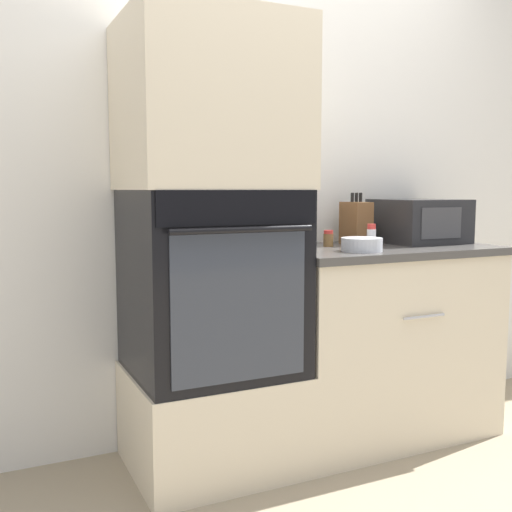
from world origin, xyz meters
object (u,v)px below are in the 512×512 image
at_px(microwave, 419,221).
at_px(condiment_jar_far, 288,241).
at_px(condiment_jar_near, 371,236).
at_px(wall_oven, 211,281).
at_px(condiment_jar_mid, 363,234).
at_px(knife_block, 356,223).
at_px(bowl, 362,245).
at_px(condiment_jar_back, 328,239).

bearing_deg(microwave, condiment_jar_far, 178.55).
xyz_separation_m(microwave, condiment_jar_near, (-0.38, -0.12, -0.06)).
bearing_deg(condiment_jar_near, microwave, 17.59).
height_order(wall_oven, condiment_jar_mid, wall_oven).
relative_size(condiment_jar_mid, condiment_jar_far, 1.36).
distance_m(knife_block, condiment_jar_mid, 0.15).
bearing_deg(condiment_jar_mid, bowl, -126.27).
height_order(wall_oven, condiment_jar_near, wall_oven).
distance_m(microwave, condiment_jar_mid, 0.28).
bearing_deg(microwave, knife_block, 170.44).
distance_m(microwave, knife_block, 0.34).
relative_size(condiment_jar_near, condiment_jar_back, 1.43).
bearing_deg(condiment_jar_far, bowl, -48.38).
xyz_separation_m(microwave, condiment_jar_mid, (-0.23, 0.14, -0.07)).
bearing_deg(knife_block, wall_oven, -170.30).
xyz_separation_m(bowl, condiment_jar_mid, (0.28, 0.38, 0.01)).
relative_size(knife_block, condiment_jar_mid, 2.89).
bearing_deg(condiment_jar_mid, condiment_jar_near, -118.69).
xyz_separation_m(wall_oven, condiment_jar_far, (0.41, 0.10, 0.14)).
bearing_deg(condiment_jar_mid, condiment_jar_back, -155.83).
bearing_deg(wall_oven, condiment_jar_near, -2.83).
distance_m(bowl, condiment_jar_near, 0.18).
xyz_separation_m(microwave, condiment_jar_back, (-0.52, 0.01, -0.07)).
xyz_separation_m(bowl, condiment_jar_back, (-0.01, 0.25, 0.01)).
height_order(condiment_jar_near, condiment_jar_back, condiment_jar_near).
relative_size(condiment_jar_mid, condiment_jar_back, 1.13).
relative_size(knife_block, condiment_jar_back, 3.26).
relative_size(condiment_jar_near, condiment_jar_mid, 1.26).
relative_size(knife_block, condiment_jar_far, 3.91).
bearing_deg(bowl, knife_block, 59.66).
height_order(wall_oven, condiment_jar_back, wall_oven).
xyz_separation_m(wall_oven, bowl, (0.64, -0.15, 0.14)).
relative_size(bowl, condiment_jar_near, 1.62).
relative_size(knife_block, condiment_jar_near, 2.29).
distance_m(condiment_jar_near, condiment_jar_far, 0.38).
bearing_deg(microwave, condiment_jar_back, 178.49).
distance_m(microwave, condiment_jar_near, 0.40).
height_order(bowl, condiment_jar_back, condiment_jar_back).
height_order(bowl, condiment_jar_near, condiment_jar_near).
relative_size(wall_oven, condiment_jar_back, 9.79).
xyz_separation_m(condiment_jar_near, condiment_jar_far, (-0.36, 0.14, -0.02)).
distance_m(microwave, condiment_jar_back, 0.53).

